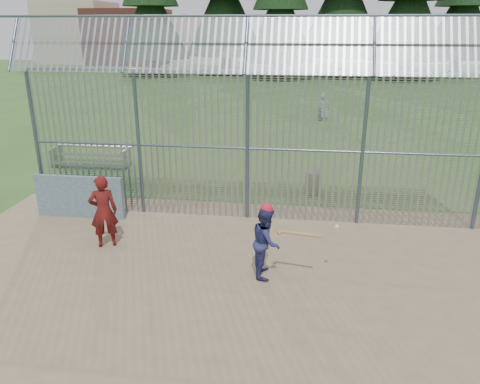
# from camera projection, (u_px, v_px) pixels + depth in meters

# --- Properties ---
(ground) EXTENTS (120.00, 120.00, 0.00)m
(ground) POSITION_uv_depth(u_px,v_px,m) (228.00, 282.00, 9.86)
(ground) COLOR #2D511E
(ground) RESTS_ON ground
(dirt_infield) EXTENTS (14.00, 10.00, 0.02)m
(dirt_infield) POSITION_uv_depth(u_px,v_px,m) (224.00, 294.00, 9.39)
(dirt_infield) COLOR #756047
(dirt_infield) RESTS_ON ground
(dugout_wall) EXTENTS (2.50, 0.12, 1.20)m
(dugout_wall) POSITION_uv_depth(u_px,v_px,m) (79.00, 197.00, 12.92)
(dugout_wall) COLOR #38566B
(dugout_wall) RESTS_ON dirt_infield
(batter) EXTENTS (0.62, 0.77, 1.54)m
(batter) POSITION_uv_depth(u_px,v_px,m) (266.00, 242.00, 9.87)
(batter) COLOR navy
(batter) RESTS_ON dirt_infield
(onlooker) EXTENTS (0.77, 0.66, 1.79)m
(onlooker) POSITION_uv_depth(u_px,v_px,m) (103.00, 211.00, 11.14)
(onlooker) COLOR maroon
(onlooker) RESTS_ON dirt_infield
(bg_kid_standing) EXTENTS (0.83, 0.65, 1.51)m
(bg_kid_standing) POSITION_uv_depth(u_px,v_px,m) (324.00, 106.00, 26.31)
(bg_kid_standing) COLOR gray
(bg_kid_standing) RESTS_ON ground
(bg_kid_seated) EXTENTS (0.47, 0.44, 0.78)m
(bg_kid_seated) POSITION_uv_depth(u_px,v_px,m) (320.00, 114.00, 26.09)
(bg_kid_seated) COLOR slate
(bg_kid_seated) RESTS_ON ground
(batting_gear) EXTENTS (1.61, 0.38, 0.62)m
(batting_gear) POSITION_uv_depth(u_px,v_px,m) (276.00, 215.00, 9.60)
(batting_gear) COLOR red
(batting_gear) RESTS_ON ground
(trash_can) EXTENTS (0.56, 0.56, 0.82)m
(trash_can) POSITION_uv_depth(u_px,v_px,m) (313.00, 182.00, 14.88)
(trash_can) COLOR gray
(trash_can) RESTS_ON ground
(bleacher) EXTENTS (3.00, 0.95, 0.72)m
(bleacher) POSITION_uv_depth(u_px,v_px,m) (91.00, 156.00, 17.74)
(bleacher) COLOR slate
(bleacher) RESTS_ON ground
(backstop_fence) EXTENTS (20.09, 0.81, 5.30)m
(backstop_fence) POSITION_uv_depth(u_px,v_px,m) (317.00, 138.00, 12.04)
(backstop_fence) COLOR #47566B
(backstop_fence) RESTS_ON ground
(distant_buildings) EXTENTS (26.50, 10.50, 8.00)m
(distant_buildings) POSITION_uv_depth(u_px,v_px,m) (125.00, 36.00, 64.18)
(distant_buildings) COLOR brown
(distant_buildings) RESTS_ON ground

